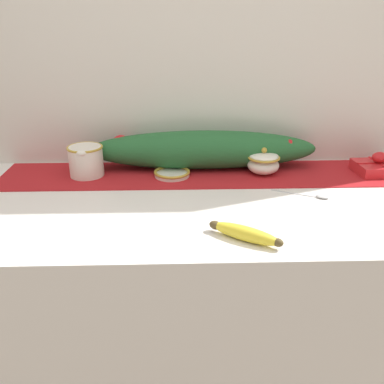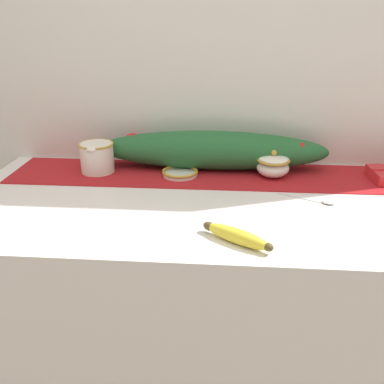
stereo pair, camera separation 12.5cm
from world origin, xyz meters
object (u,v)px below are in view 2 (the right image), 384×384
Objects in this scene: small_dish at (180,173)px; spoon at (325,202)px; sugar_bowl at (273,165)px; banana at (237,236)px; cream_pitcher at (97,156)px.

small_dish is 0.50m from spoon.
banana is at bearing -105.73° from sugar_bowl.
banana is 1.05× the size of spoon.
cream_pitcher reaches higher than small_dish.
sugar_bowl is at bearing 74.27° from banana.
cream_pitcher is 0.83× the size of spoon.
sugar_bowl reaches higher than banana.
cream_pitcher is 0.68m from banana.
banana is (-0.13, -0.47, -0.02)m from sugar_bowl.
spoon is (0.76, -0.22, -0.06)m from cream_pitcher.
sugar_bowl is (0.62, -0.00, -0.02)m from cream_pitcher.
sugar_bowl is 0.33m from small_dish.
cream_pitcher is 0.62m from sugar_bowl.
cream_pitcher is 0.30m from small_dish.
spoon is at bearing -15.92° from cream_pitcher.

